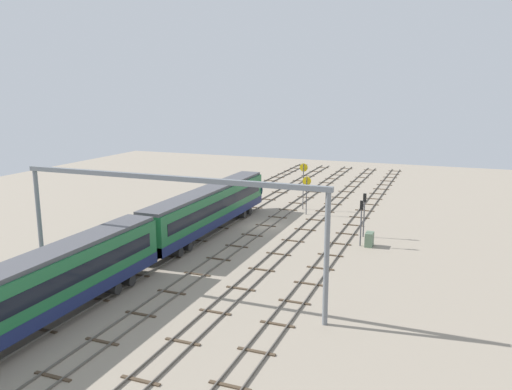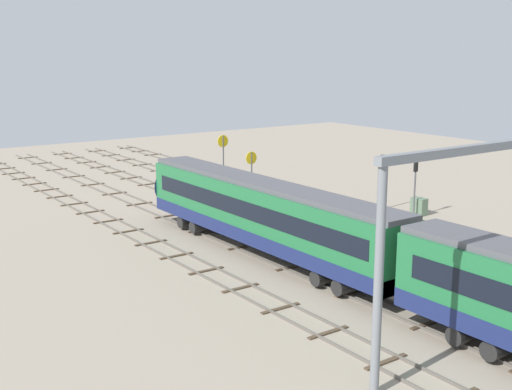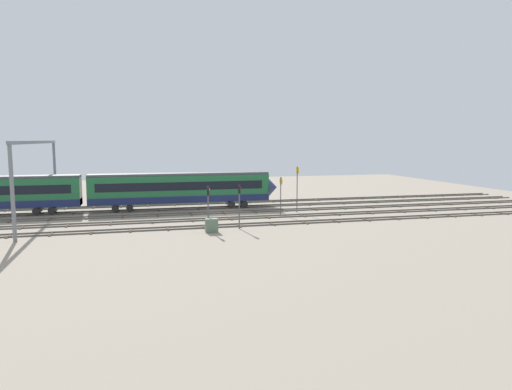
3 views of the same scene
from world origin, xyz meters
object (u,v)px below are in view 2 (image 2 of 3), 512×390
(signal_light_trackside_approach, at_px, (382,174))
(relay_cabinet, at_px, (419,206))
(train, at_px, (401,262))
(signal_light_trackside_departure, at_px, (415,180))
(speed_sign_near_foreground, at_px, (223,158))
(speed_sign_mid_trackside, at_px, (252,169))

(signal_light_trackside_approach, height_order, relay_cabinet, signal_light_trackside_approach)
(train, xyz_separation_m, signal_light_trackside_approach, (16.45, -15.77, 0.39))
(relay_cabinet, bearing_deg, signal_light_trackside_departure, 102.37)
(relay_cabinet, bearing_deg, train, 128.18)
(signal_light_trackside_approach, bearing_deg, train, 136.21)
(signal_light_trackside_departure, relative_size, relay_cabinet, 3.26)
(speed_sign_near_foreground, xyz_separation_m, signal_light_trackside_departure, (-13.14, -9.73, -0.97))
(relay_cabinet, bearing_deg, speed_sign_mid_trackside, 42.27)
(speed_sign_near_foreground, bearing_deg, signal_light_trackside_departure, -143.50)
(signal_light_trackside_departure, height_order, relay_cabinet, signal_light_trackside_departure)
(train, distance_m, speed_sign_near_foreground, 27.02)
(speed_sign_near_foreground, relative_size, relay_cabinet, 4.25)
(speed_sign_near_foreground, distance_m, signal_light_trackside_departure, 16.38)
(train, xyz_separation_m, speed_sign_near_foreground, (26.24, -6.31, 1.32))
(speed_sign_near_foreground, height_order, signal_light_trackside_departure, speed_sign_near_foreground)
(train, height_order, speed_sign_near_foreground, speed_sign_near_foreground)
(train, xyz_separation_m, speed_sign_mid_trackside, (23.64, -7.48, 0.59))
(train, distance_m, speed_sign_mid_trackside, 24.80)
(signal_light_trackside_departure, bearing_deg, speed_sign_mid_trackside, 39.05)
(speed_sign_near_foreground, height_order, speed_sign_mid_trackside, speed_sign_near_foreground)
(signal_light_trackside_departure, bearing_deg, relay_cabinet, -77.63)
(signal_light_trackside_approach, bearing_deg, speed_sign_mid_trackside, 49.06)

